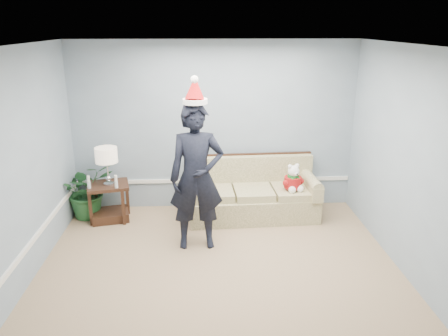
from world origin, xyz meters
TOP-DOWN VIEW (x-y plane):
  - room_shell at (0.00, 0.00)m, footprint 4.54×5.04m
  - wainscot_trim at (-1.18, 1.18)m, footprint 4.49×4.99m
  - sofa at (0.59, 2.08)m, footprint 2.02×0.94m
  - side_table at (-1.64, 2.02)m, footprint 0.71×0.63m
  - table_lamp at (-1.62, 1.99)m, footprint 0.33×0.33m
  - candle_pair at (-1.68, 1.85)m, footprint 0.45×0.05m
  - houseplant at (-2.00, 2.16)m, footprint 1.04×1.02m
  - man at (-0.27, 1.13)m, footprint 0.75×0.51m
  - santa_hat at (-0.27, 1.14)m, footprint 0.34×0.38m
  - teddy_bear at (1.18, 1.88)m, footprint 0.33×0.33m

SIDE VIEW (x-z plane):
  - side_table at x=-1.64m, z-range -0.07..0.52m
  - sofa at x=0.59m, z-range -0.14..0.79m
  - houseplant at x=-2.00m, z-range 0.00..0.88m
  - wainscot_trim at x=-1.18m, z-range 0.42..0.48m
  - teddy_bear at x=1.18m, z-range 0.43..0.85m
  - candle_pair at x=-1.68m, z-range 0.58..0.78m
  - man at x=-0.27m, z-range 0.00..1.98m
  - table_lamp at x=-1.62m, z-range 0.74..1.33m
  - room_shell at x=0.00m, z-range -0.02..2.72m
  - santa_hat at x=-0.27m, z-range 1.94..2.31m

